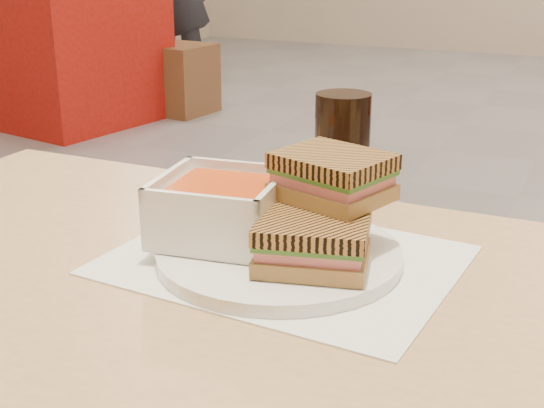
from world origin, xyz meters
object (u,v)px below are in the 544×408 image
at_px(plate, 279,255).
at_px(bg_chair_0l, 91,77).
at_px(bg_table_0, 67,54).
at_px(bg_chair_0r, 179,79).
at_px(panini_lower, 313,242).
at_px(cola_glass, 342,152).
at_px(soup_bowl, 221,210).

relative_size(plate, bg_chair_0l, 0.60).
bearing_deg(bg_table_0, bg_chair_0r, 42.51).
bearing_deg(panini_lower, bg_chair_0l, 131.02).
bearing_deg(cola_glass, bg_chair_0r, 124.77).
bearing_deg(bg_chair_0l, cola_glass, -47.53).
distance_m(soup_bowl, bg_chair_0r, 4.12).
xyz_separation_m(plate, bg_chair_0l, (-2.84, 3.30, -0.55)).
distance_m(cola_glass, bg_chair_0l, 4.26).
relative_size(cola_glass, bg_chair_0l, 0.34).
distance_m(soup_bowl, panini_lower, 0.12).
distance_m(soup_bowl, cola_glass, 0.20).
distance_m(soup_bowl, bg_table_0, 4.03).
relative_size(soup_bowl, bg_table_0, 0.13).
distance_m(bg_table_0, bg_chair_0l, 0.39).
xyz_separation_m(plate, bg_table_0, (-2.76, 2.98, -0.35)).
distance_m(soup_bowl, bg_chair_0l, 4.35).
height_order(cola_glass, bg_chair_0r, cola_glass).
relative_size(bg_table_0, bg_chair_0l, 2.49).
height_order(plate, bg_table_0, bg_table_0).
xyz_separation_m(soup_bowl, panini_lower, (0.12, -0.03, -0.01)).
distance_m(panini_lower, bg_table_0, 4.13).
bearing_deg(soup_bowl, bg_chair_0l, 130.07).
bearing_deg(panini_lower, bg_chair_0r, 123.61).
bearing_deg(panini_lower, soup_bowl, 166.17).
xyz_separation_m(cola_glass, bg_chair_0l, (-2.84, 3.11, -0.61)).
height_order(bg_table_0, bg_chair_0l, bg_table_0).
height_order(plate, panini_lower, panini_lower).
height_order(panini_lower, cola_glass, cola_glass).
height_order(plate, bg_chair_0r, plate).
bearing_deg(soup_bowl, bg_chair_0r, 122.43).
bearing_deg(bg_chair_0l, soup_bowl, -49.93).
bearing_deg(cola_glass, bg_table_0, 134.77).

